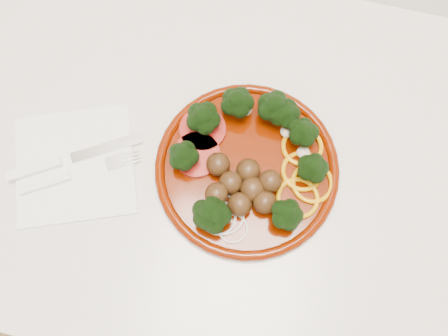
% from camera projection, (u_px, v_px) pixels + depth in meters
% --- Properties ---
extents(counter, '(2.40, 0.60, 0.90)m').
position_uv_depth(counter, '(185.00, 210.00, 1.14)').
color(counter, silver).
rests_on(counter, ground).
extents(plate, '(0.25, 0.25, 0.06)m').
position_uv_depth(plate, '(249.00, 164.00, 0.68)').
color(plate, '#511100').
rests_on(plate, counter).
extents(napkin, '(0.21, 0.21, 0.00)m').
position_uv_depth(napkin, '(75.00, 165.00, 0.70)').
color(napkin, white).
rests_on(napkin, counter).
extents(knife, '(0.17, 0.12, 0.01)m').
position_uv_depth(knife, '(57.00, 162.00, 0.69)').
color(knife, silver).
rests_on(knife, napkin).
extents(fork, '(0.15, 0.10, 0.01)m').
position_uv_depth(fork, '(59.00, 179.00, 0.68)').
color(fork, white).
rests_on(fork, napkin).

